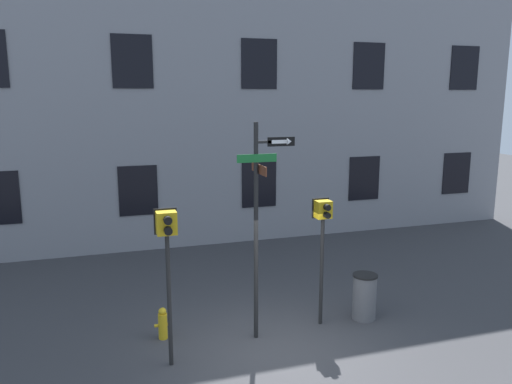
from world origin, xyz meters
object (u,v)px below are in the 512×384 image
object	(u,v)px
trash_bin	(364,296)
fire_hydrant	(163,324)
street_sign_pole	(259,215)
pedestrian_signal_right	(323,228)
pedestrian_signal_left	(167,244)

from	to	relation	value
trash_bin	fire_hydrant	bearing A→B (deg)	174.94
street_sign_pole	pedestrian_signal_right	world-z (taller)	street_sign_pole
pedestrian_signal_right	trash_bin	xyz separation A→B (m)	(1.04, -0.04, -1.66)
pedestrian_signal_left	trash_bin	distance (m)	4.80
street_sign_pole	trash_bin	size ratio (longest dim) A/B	4.29
street_sign_pole	pedestrian_signal_right	xyz separation A→B (m)	(1.47, 0.18, -0.42)
pedestrian_signal_left	fire_hydrant	distance (m)	2.28
fire_hydrant	trash_bin	distance (m)	4.43
street_sign_pole	trash_bin	world-z (taller)	street_sign_pole
street_sign_pole	fire_hydrant	bearing A→B (deg)	164.59
pedestrian_signal_left	pedestrian_signal_right	xyz separation A→B (m)	(3.36, 0.73, -0.16)
fire_hydrant	trash_bin	world-z (taller)	trash_bin
fire_hydrant	pedestrian_signal_right	bearing A→B (deg)	-5.90
pedestrian_signal_left	fire_hydrant	xyz separation A→B (m)	(-0.02, 1.07, -2.01)
street_sign_pole	fire_hydrant	xyz separation A→B (m)	(-1.90, 0.52, -2.27)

